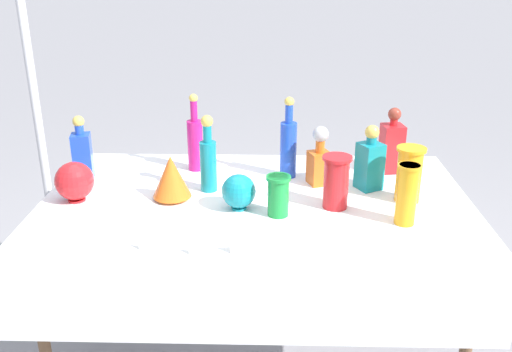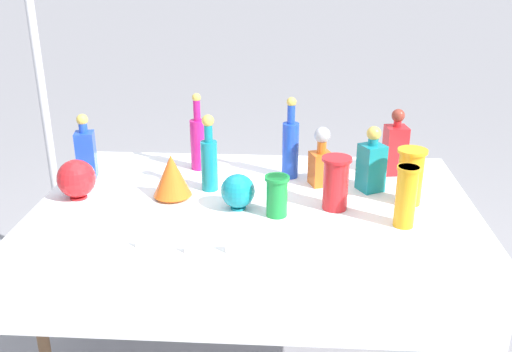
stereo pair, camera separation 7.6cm
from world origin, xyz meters
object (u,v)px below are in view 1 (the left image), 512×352
Objects in this scene: slender_vase_1 at (409,173)px; round_bowl_1 at (239,191)px; slender_vase_0 at (407,193)px; square_decanter_1 at (320,160)px; fluted_vase_0 at (171,177)px; canopy_pole at (36,110)px; square_decanter_3 at (82,153)px; round_bowl_0 at (74,181)px; tall_bottle_2 at (288,145)px; tall_bottle_0 at (195,141)px; cardboard_box_behind_left at (338,210)px; square_decanter_0 at (370,162)px; slender_vase_3 at (336,180)px; tall_bottle_1 at (208,160)px; slender_vase_2 at (278,194)px.

slender_vase_1 reaches higher than round_bowl_1.
square_decanter_1 is at bearing 127.34° from slender_vase_0.
canopy_pole reaches higher than fluted_vase_0.
square_decanter_3 is 0.24m from round_bowl_0.
slender_vase_0 is 1.42× the size of round_bowl_0.
tall_bottle_2 is 1.97× the size of fluted_vase_0.
tall_bottle_0 reaches higher than fluted_vase_0.
tall_bottle_0 is at bearing -23.29° from canopy_pole.
tall_bottle_2 is 0.86× the size of cardboard_box_behind_left.
square_decanter_0 reaches higher than slender_vase_3.
tall_bottle_1 is at bearing 33.33° from fluted_vase_0.
tall_bottle_2 reaches higher than square_decanter_0.
square_decanter_3 reaches higher than slender_vase_2.
square_decanter_1 is 0.61× the size of cardboard_box_behind_left.
slender_vase_2 is at bearing -34.35° from canopy_pole.
tall_bottle_2 is 0.90m from round_bowl_0.
tall_bottle_2 is (0.42, -0.07, 0.01)m from tall_bottle_0.
round_bowl_0 is 0.07× the size of canopy_pole.
round_bowl_0 is at bearing 172.39° from slender_vase_0.
tall_bottle_2 is 0.41m from round_bowl_1.
square_decanter_0 is (0.67, 0.04, -0.02)m from tall_bottle_1.
slender_vase_1 reaches higher than slender_vase_2.
round_bowl_0 is at bearing -168.26° from square_decanter_1.
slender_vase_1 is 0.94m from fluted_vase_0.
square_decanter_1 is (0.13, -0.08, -0.03)m from tall_bottle_2.
slender_vase_1 is at bearing -26.61° from square_decanter_1.
slender_vase_0 is (0.75, -0.29, -0.01)m from tall_bottle_1.
fluted_vase_0 is (-0.81, -0.13, -0.02)m from square_decanter_0.
tall_bottle_0 reaches higher than square_decanter_3.
round_bowl_1 is (0.14, -0.18, -0.06)m from tall_bottle_1.
tall_bottle_2 is at bearing -19.18° from canopy_pole.
slender_vase_1 is at bearing -28.10° from tall_bottle_2.
slender_vase_2 is at bearing -18.24° from fluted_vase_0.
square_decanter_1 reaches higher than round_bowl_1.
round_bowl_0 is (-0.81, 0.11, -0.00)m from slender_vase_2.
slender_vase_1 is (0.34, -0.17, 0.01)m from square_decanter_1.
square_decanter_1 is (-0.20, 0.05, -0.01)m from square_decanter_0.
slender_vase_3 is at bearing 18.99° from slender_vase_2.
tall_bottle_1 is 0.37m from tall_bottle_2.
square_decanter_1 reaches higher than slender_vase_1.
slender_vase_0 is 0.63m from round_bowl_1.
tall_bottle_2 is at bearing 151.90° from slender_vase_1.
square_decanter_1 is 0.11× the size of canopy_pole.
round_bowl_1 is at bearing 169.91° from slender_vase_0.
round_bowl_1 is at bearing -113.40° from cardboard_box_behind_left.
fluted_vase_0 is (-0.65, 0.06, -0.02)m from slender_vase_3.
square_decanter_0 reaches higher than slender_vase_1.
slender_vase_3 is at bearing -1.89° from round_bowl_0.
canopy_pole is (-1.08, 0.79, 0.10)m from round_bowl_1.
slender_vase_2 is (0.37, -0.47, -0.05)m from tall_bottle_0.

